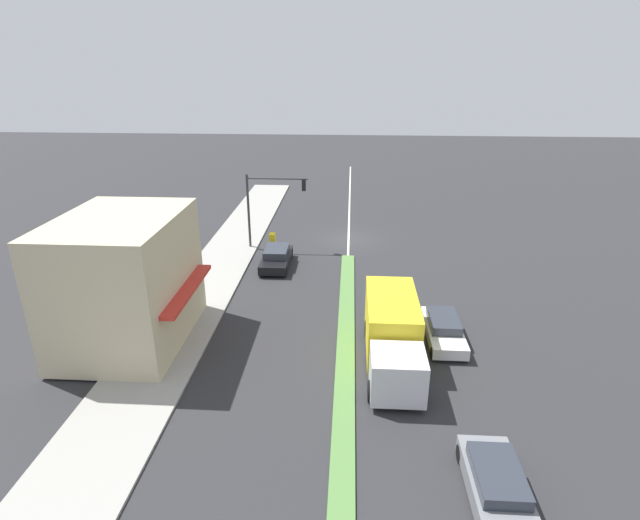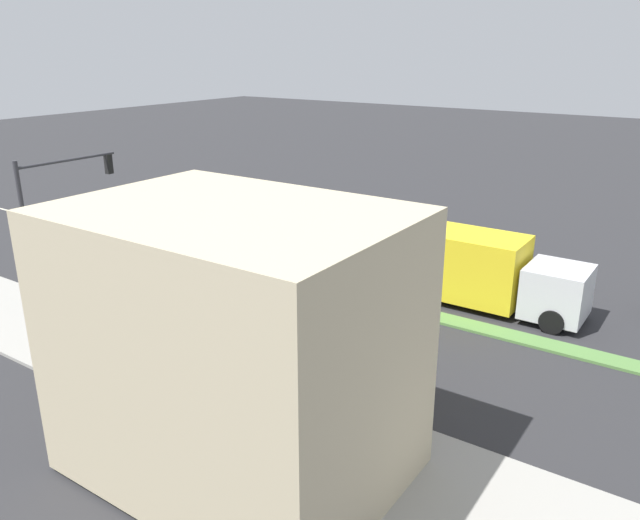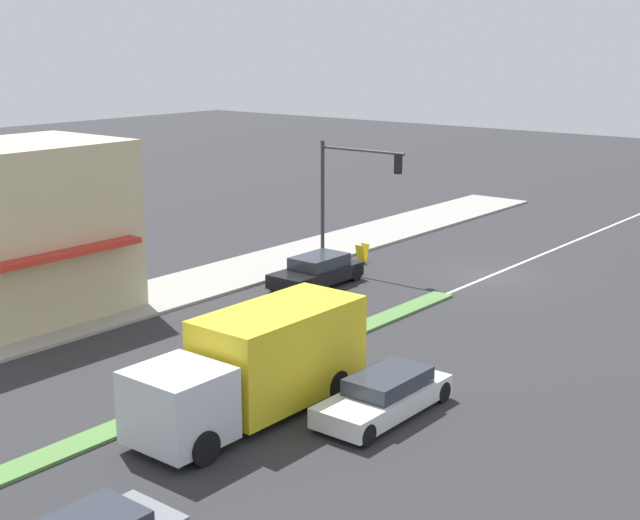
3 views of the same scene
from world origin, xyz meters
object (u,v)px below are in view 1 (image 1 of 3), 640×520
van_white (443,329)px  pedestrian (180,300)px  traffic_signal_main (267,199)px  delivery_truck (393,333)px  warning_aframe_sign (272,238)px  suv_black (276,258)px  suv_grey (498,489)px

van_white → pedestrian: bearing=-6.4°
traffic_signal_main → delivery_truck: size_ratio=0.75×
warning_aframe_sign → traffic_signal_main: bearing=83.2°
van_white → suv_black: (10.00, -9.33, 0.05)m
delivery_truck → suv_grey: bearing=108.7°
delivery_truck → van_white: 3.63m
traffic_signal_main → pedestrian: size_ratio=3.30×
traffic_signal_main → pedestrian: (3.17, 11.29, -2.89)m
warning_aframe_sign → van_white: (-11.00, 13.96, 0.15)m
pedestrian → warning_aframe_sign: size_ratio=2.02×
warning_aframe_sign → delivery_truck: delivery_truck is taller
pedestrian → suv_black: (-4.29, -7.72, -0.38)m
pedestrian → delivery_truck: bearing=162.0°
traffic_signal_main → van_white: (-11.12, 12.90, -3.32)m
traffic_signal_main → suv_black: traffic_signal_main is taller
warning_aframe_sign → suv_grey: (-11.00, 24.34, 0.18)m
pedestrian → warning_aframe_sign: bearing=-104.9°
traffic_signal_main → suv_black: bearing=107.5°
delivery_truck → van_white: bearing=-142.7°
traffic_signal_main → suv_grey: size_ratio=1.23×
traffic_signal_main → suv_grey: (-11.12, 23.28, -3.29)m
traffic_signal_main → warning_aframe_sign: size_ratio=6.69×
suv_grey → van_white: bearing=-90.0°
pedestrian → suv_black: 8.84m
suv_black → warning_aframe_sign: bearing=-77.8°
pedestrian → van_white: (-14.29, 1.61, -0.43)m
delivery_truck → suv_black: 13.56m
delivery_truck → suv_black: size_ratio=1.71×
traffic_signal_main → suv_black: (-1.12, 3.58, -3.27)m
van_white → suv_black: size_ratio=1.03×
traffic_signal_main → van_white: bearing=130.8°
traffic_signal_main → suv_grey: traffic_signal_main is taller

